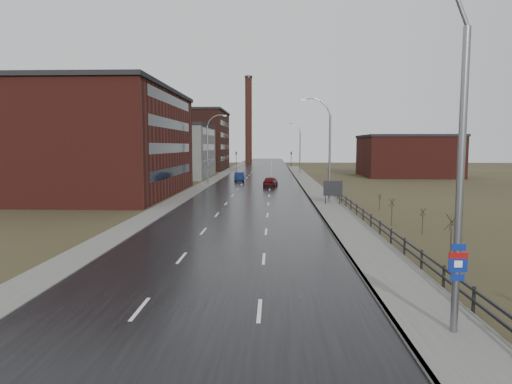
# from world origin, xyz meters

# --- Properties ---
(ground) EXTENTS (320.00, 320.00, 0.00)m
(ground) POSITION_xyz_m (0.00, 0.00, 0.00)
(ground) COLOR #2D2819
(ground) RESTS_ON ground
(road) EXTENTS (14.00, 300.00, 0.06)m
(road) POSITION_xyz_m (0.00, 60.00, 0.03)
(road) COLOR black
(road) RESTS_ON ground
(sidewalk_right) EXTENTS (3.20, 180.00, 0.18)m
(sidewalk_right) POSITION_xyz_m (8.60, 35.00, 0.09)
(sidewalk_right) COLOR #595651
(sidewalk_right) RESTS_ON ground
(curb_right) EXTENTS (0.16, 180.00, 0.18)m
(curb_right) POSITION_xyz_m (7.08, 35.00, 0.09)
(curb_right) COLOR slate
(curb_right) RESTS_ON ground
(sidewalk_left) EXTENTS (2.40, 260.00, 0.12)m
(sidewalk_left) POSITION_xyz_m (-8.20, 60.00, 0.06)
(sidewalk_left) COLOR #595651
(sidewalk_left) RESTS_ON ground
(warehouse_near) EXTENTS (22.44, 28.56, 13.50)m
(warehouse_near) POSITION_xyz_m (-20.99, 45.00, 6.76)
(warehouse_near) COLOR #471914
(warehouse_near) RESTS_ON ground
(warehouse_mid) EXTENTS (16.32, 20.40, 10.50)m
(warehouse_mid) POSITION_xyz_m (-17.99, 78.00, 5.26)
(warehouse_mid) COLOR slate
(warehouse_mid) RESTS_ON ground
(warehouse_far) EXTENTS (26.52, 24.48, 15.50)m
(warehouse_far) POSITION_xyz_m (-22.99, 108.00, 7.76)
(warehouse_far) COLOR #331611
(warehouse_far) RESTS_ON ground
(building_right) EXTENTS (18.36, 16.32, 8.50)m
(building_right) POSITION_xyz_m (30.30, 82.00, 4.26)
(building_right) COLOR #471914
(building_right) RESTS_ON ground
(smokestack) EXTENTS (2.70, 2.70, 30.70)m
(smokestack) POSITION_xyz_m (-6.00, 150.00, 15.50)
(smokestack) COLOR #331611
(smokestack) RESTS_ON ground
(streetlight_main) EXTENTS (3.91, 0.29, 12.11)m
(streetlight_main) POSITION_xyz_m (8.47, 2.00, 6.06)
(streetlight_main) COLOR slate
(streetlight_main) RESTS_ON ground
(streetlight_right_mid) EXTENTS (3.36, 0.28, 11.35)m
(streetlight_right_mid) POSITION_xyz_m (8.50, 36.00, 5.84)
(streetlight_right_mid) COLOR slate
(streetlight_right_mid) RESTS_ON ground
(streetlight_left) EXTENTS (3.36, 0.28, 11.35)m
(streetlight_left) POSITION_xyz_m (-7.70, 62.00, 5.84)
(streetlight_left) COLOR slate
(streetlight_left) RESTS_ON ground
(streetlight_right_far) EXTENTS (3.36, 0.28, 11.35)m
(streetlight_right_far) POSITION_xyz_m (8.50, 90.00, 5.84)
(streetlight_right_far) COLOR slate
(streetlight_right_far) RESTS_ON ground
(guardrail) EXTENTS (0.10, 53.05, 1.10)m
(guardrail) POSITION_xyz_m (10.30, 18.31, 0.71)
(guardrail) COLOR black
(guardrail) RESTS_ON ground
(shrub_c) EXTENTS (0.69, 0.72, 2.92)m
(shrub_c) POSITION_xyz_m (11.77, 10.13, 1.56)
(shrub_c) COLOR #382D23
(shrub_c) RESTS_ON ground
(shrub_d) EXTENTS (0.45, 0.47, 1.88)m
(shrub_d) POSITION_xyz_m (13.53, 19.91, 1.00)
(shrub_d) COLOR #382D23
(shrub_d) RESTS_ON ground
(shrub_e) EXTENTS (0.52, 0.55, 2.19)m
(shrub_e) POSITION_xyz_m (12.18, 23.20, 1.16)
(shrub_e) COLOR #382D23
(shrub_e) RESTS_ON ground
(shrub_f) EXTENTS (0.38, 0.40, 1.58)m
(shrub_f) POSITION_xyz_m (13.26, 32.04, 0.84)
(shrub_f) COLOR #382D23
(shrub_f) RESTS_ON ground
(billboard) EXTENTS (1.99, 0.17, 2.63)m
(billboard) POSITION_xyz_m (9.10, 35.27, 1.75)
(billboard) COLOR black
(billboard) RESTS_ON ground
(traffic_light_left) EXTENTS (0.58, 2.73, 5.30)m
(traffic_light_left) POSITION_xyz_m (-8.00, 120.00, 4.60)
(traffic_light_left) COLOR black
(traffic_light_left) RESTS_ON ground
(traffic_light_right) EXTENTS (0.58, 2.73, 5.30)m
(traffic_light_right) POSITION_xyz_m (8.00, 120.00, 4.60)
(traffic_light_right) COLOR black
(traffic_light_right) RESTS_ON ground
(car_near) EXTENTS (2.19, 4.88, 1.55)m
(car_near) POSITION_xyz_m (-3.19, 67.38, 0.78)
(car_near) COLOR #0C173C
(car_near) RESTS_ON ground
(car_far) EXTENTS (2.47, 4.89, 1.60)m
(car_far) POSITION_xyz_m (2.38, 56.61, 0.80)
(car_far) COLOR #460B10
(car_far) RESTS_ON ground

